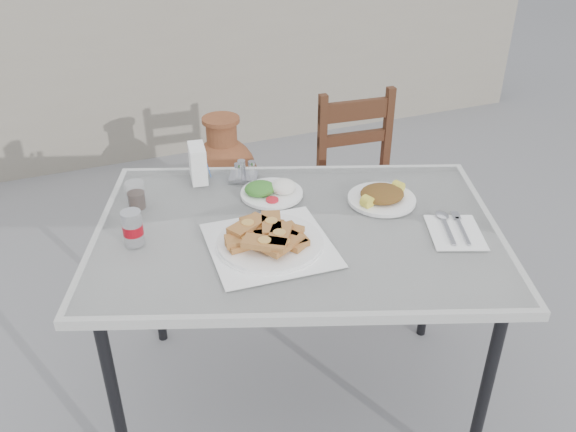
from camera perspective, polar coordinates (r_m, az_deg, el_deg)
name	(u,v)px	position (r m, az deg, el deg)	size (l,w,h in m)	color
ground	(268,397)	(2.56, -1.86, -16.54)	(80.00, 80.00, 0.00)	slate
cafe_table	(297,240)	(2.05, 0.88, -2.29)	(1.57, 1.31, 0.82)	black
pide_plate	(270,236)	(1.91, -1.73, -1.90)	(0.40, 0.40, 0.08)	white
salad_rice_plate	(271,190)	(2.19, -1.61, 2.45)	(0.23, 0.23, 0.06)	white
salad_chopped_plate	(382,196)	(2.18, 8.79, 1.87)	(0.24, 0.24, 0.05)	white
soda_can	(133,228)	(1.96, -14.33, -1.09)	(0.06, 0.06, 0.12)	silver
cola_glass	(136,197)	(2.17, -14.02, 1.76)	(0.07, 0.07, 0.10)	white
napkin_holder	(198,163)	(2.30, -8.43, 4.90)	(0.08, 0.12, 0.14)	white
condiment_caddy	(244,173)	(2.31, -4.17, 4.06)	(0.13, 0.12, 0.08)	#AFAEB5
cutlery_napkin	(453,229)	(2.07, 15.20, -1.18)	(0.23, 0.26, 0.02)	white
chair	(363,186)	(3.01, 7.04, 2.81)	(0.43, 0.43, 0.91)	#38180F
terracotta_urn	(224,179)	(3.41, -5.98, 3.47)	(0.39, 0.39, 0.68)	brown
back_wall	(141,70)	(4.36, -13.62, 13.11)	(6.00, 0.25, 1.20)	gray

